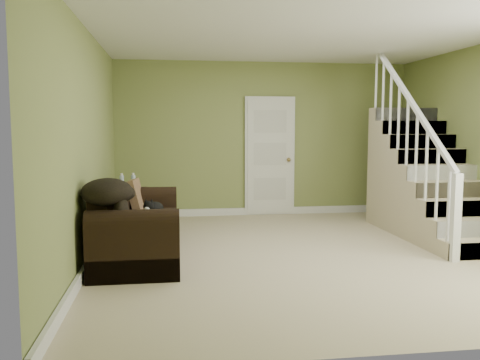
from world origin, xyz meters
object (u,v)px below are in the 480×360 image
object	(u,v)px
banana	(154,223)
cat	(154,210)
side_table	(129,210)
sofa	(135,230)

from	to	relation	value
banana	cat	bearing A→B (deg)	49.65
cat	banana	size ratio (longest dim) A/B	2.42
side_table	banana	world-z (taller)	side_table
sofa	cat	world-z (taller)	sofa
sofa	cat	bearing A→B (deg)	12.75
side_table	banana	xyz separation A→B (m)	(0.41, -1.85, 0.16)
banana	sofa	bearing A→B (deg)	77.76
side_table	banana	bearing A→B (deg)	-77.39
sofa	cat	xyz separation A→B (m)	(0.23, 0.05, 0.23)
sofa	banana	distance (m)	0.51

